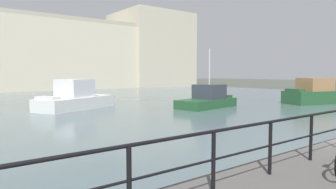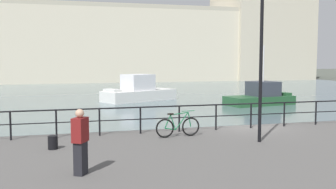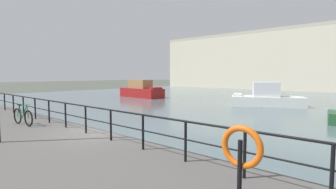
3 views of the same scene
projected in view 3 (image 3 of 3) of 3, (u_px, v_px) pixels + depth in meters
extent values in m
plane|color=#4C5147|center=(105.00, 154.00, 10.22)|extent=(240.00, 240.00, 0.00)
cube|color=slate|center=(300.00, 100.00, 32.89)|extent=(80.00, 60.00, 0.01)
cube|color=beige|center=(333.00, 61.00, 51.26)|extent=(76.39, 13.77, 12.34)
cube|color=#B1A993|center=(329.00, 23.00, 45.81)|extent=(76.39, 0.60, 0.70)
cube|color=white|center=(267.00, 101.00, 26.19)|extent=(7.57, 5.47, 1.00)
cube|color=silver|center=(266.00, 89.00, 26.13)|extent=(3.24, 3.10, 1.49)
cube|color=white|center=(238.00, 95.00, 26.94)|extent=(1.57, 2.05, 0.24)
cube|color=maroon|center=(141.00, 93.00, 36.70)|extent=(7.32, 3.01, 1.29)
cube|color=#997047|center=(140.00, 84.00, 36.83)|extent=(3.66, 2.07, 1.23)
cube|color=maroon|center=(155.00, 88.00, 34.53)|extent=(0.97, 1.86, 0.24)
cylinder|color=black|center=(5.00, 102.00, 15.91)|extent=(0.07, 0.07, 1.05)
cylinder|color=black|center=(13.00, 104.00, 14.86)|extent=(0.07, 0.07, 1.05)
cylinder|color=black|center=(23.00, 106.00, 13.81)|extent=(0.07, 0.07, 1.05)
cylinder|color=black|center=(35.00, 109.00, 12.76)|extent=(0.07, 0.07, 1.05)
cylinder|color=black|center=(49.00, 112.00, 11.71)|extent=(0.07, 0.07, 1.05)
cylinder|color=black|center=(66.00, 115.00, 10.66)|extent=(0.07, 0.07, 1.05)
cylinder|color=black|center=(86.00, 120.00, 9.61)|extent=(0.07, 0.07, 1.05)
cylinder|color=black|center=(111.00, 125.00, 8.56)|extent=(0.07, 0.07, 1.05)
cylinder|color=black|center=(143.00, 132.00, 7.51)|extent=(0.07, 0.07, 1.05)
cylinder|color=black|center=(186.00, 142.00, 6.46)|extent=(0.07, 0.07, 1.05)
cylinder|color=black|center=(245.00, 154.00, 5.41)|extent=(0.07, 0.07, 1.05)
cylinder|color=black|center=(332.00, 174.00, 4.37)|extent=(0.07, 0.07, 1.05)
cylinder|color=black|center=(97.00, 108.00, 9.05)|extent=(23.98, 0.06, 0.06)
cylinder|color=black|center=(98.00, 121.00, 9.08)|extent=(23.98, 0.04, 0.04)
torus|color=black|center=(29.00, 118.00, 10.89)|extent=(0.72, 0.12, 0.72)
torus|color=black|center=(18.00, 116.00, 11.51)|extent=(0.72, 0.12, 0.72)
cylinder|color=#146638|center=(24.00, 112.00, 11.09)|extent=(0.55, 0.08, 0.66)
cylinder|color=#146638|center=(21.00, 112.00, 11.30)|extent=(0.24, 0.06, 0.58)
cylinder|color=#146638|center=(23.00, 106.00, 11.13)|extent=(0.72, 0.10, 0.11)
cylinder|color=#146638|center=(20.00, 117.00, 11.39)|extent=(0.43, 0.07, 0.12)
cylinder|color=#146638|center=(18.00, 111.00, 11.43)|extent=(0.26, 0.06, 0.51)
cylinder|color=#146638|center=(28.00, 112.00, 10.90)|extent=(0.14, 0.05, 0.57)
cube|color=black|center=(19.00, 105.00, 11.34)|extent=(0.23, 0.11, 0.05)
cylinder|color=#146638|center=(27.00, 104.00, 10.91)|extent=(0.52, 0.07, 0.02)
cylinder|color=black|center=(240.00, 174.00, 4.24)|extent=(0.08, 0.08, 1.15)
torus|color=orange|center=(242.00, 147.00, 4.25)|extent=(0.75, 0.11, 0.75)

